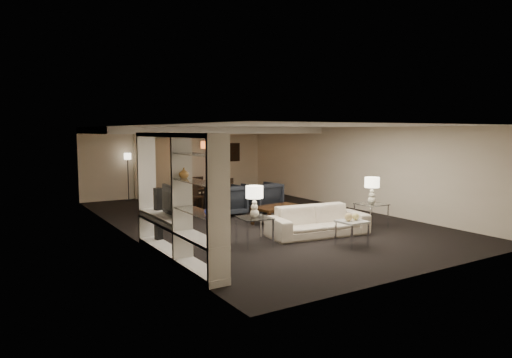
{
  "coord_description": "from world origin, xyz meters",
  "views": [
    {
      "loc": [
        -6.4,
        -10.32,
        2.38
      ],
      "look_at": [
        0.0,
        0.0,
        1.1
      ],
      "focal_mm": 32.0,
      "sensor_mm": 36.0,
      "label": 1
    }
  ],
  "objects_px": {
    "armchair_right": "(262,197)",
    "chair_nl": "(195,196)",
    "vase_amber": "(184,173)",
    "chair_nm": "(213,195)",
    "side_table_left": "(254,231)",
    "vase_blue": "(209,210)",
    "armchair_left": "(226,200)",
    "chair_nr": "(230,193)",
    "floor_speaker": "(158,217)",
    "chair_fr": "(212,189)",
    "table_lamp_right": "(372,190)",
    "marble_table": "(352,233)",
    "chair_fl": "(178,191)",
    "side_table_right": "(371,215)",
    "coffee_table": "(278,215)",
    "dining_table": "(204,197)",
    "chair_fm": "(195,190)",
    "table_lamp_left": "(254,202)",
    "pendant_light": "(209,145)",
    "sofa": "(318,221)",
    "television": "(168,201)",
    "floor_lamp": "(128,177)"
  },
  "relations": [
    {
      "from": "armchair_right",
      "to": "chair_nl",
      "type": "relative_size",
      "value": 1.05
    },
    {
      "from": "vase_amber",
      "to": "chair_nm",
      "type": "bearing_deg",
      "value": 58.8
    },
    {
      "from": "side_table_left",
      "to": "vase_blue",
      "type": "relative_size",
      "value": 3.84
    },
    {
      "from": "armchair_left",
      "to": "chair_nr",
      "type": "distance_m",
      "value": 1.38
    },
    {
      "from": "side_table_left",
      "to": "chair_nl",
      "type": "distance_m",
      "value": 4.5
    },
    {
      "from": "floor_speaker",
      "to": "chair_fr",
      "type": "relative_size",
      "value": 1.34
    },
    {
      "from": "table_lamp_right",
      "to": "marble_table",
      "type": "height_order",
      "value": "table_lamp_right"
    },
    {
      "from": "chair_fl",
      "to": "side_table_right",
      "type": "bearing_deg",
      "value": 119.17
    },
    {
      "from": "coffee_table",
      "to": "dining_table",
      "type": "height_order",
      "value": "dining_table"
    },
    {
      "from": "vase_blue",
      "to": "chair_nm",
      "type": "relative_size",
      "value": 0.18
    },
    {
      "from": "coffee_table",
      "to": "armchair_right",
      "type": "distance_m",
      "value": 1.81
    },
    {
      "from": "armchair_left",
      "to": "chair_nr",
      "type": "bearing_deg",
      "value": -123.03
    },
    {
      "from": "armchair_left",
      "to": "armchair_right",
      "type": "bearing_deg",
      "value": -179.94
    },
    {
      "from": "table_lamp_right",
      "to": "chair_fm",
      "type": "distance_m",
      "value": 6.16
    },
    {
      "from": "table_lamp_left",
      "to": "table_lamp_right",
      "type": "xyz_separation_m",
      "value": [
        3.4,
        0.0,
        0.0
      ]
    },
    {
      "from": "chair_nl",
      "to": "dining_table",
      "type": "bearing_deg",
      "value": 42.83
    },
    {
      "from": "pendant_light",
      "to": "chair_fm",
      "type": "bearing_deg",
      "value": -168.77
    },
    {
      "from": "coffee_table",
      "to": "chair_nl",
      "type": "xyz_separation_m",
      "value": [
        -1.05,
        2.85,
        0.22
      ]
    },
    {
      "from": "sofa",
      "to": "table_lamp_left",
      "type": "relative_size",
      "value": 3.53
    },
    {
      "from": "coffee_table",
      "to": "chair_fm",
      "type": "distance_m",
      "value": 4.18
    },
    {
      "from": "sofa",
      "to": "chair_nl",
      "type": "bearing_deg",
      "value": 110.79
    },
    {
      "from": "table_lamp_right",
      "to": "chair_fm",
      "type": "bearing_deg",
      "value": 110.46
    },
    {
      "from": "chair_nm",
      "to": "chair_nr",
      "type": "distance_m",
      "value": 0.6
    },
    {
      "from": "dining_table",
      "to": "chair_fr",
      "type": "distance_m",
      "value": 0.9
    },
    {
      "from": "armchair_right",
      "to": "chair_nm",
      "type": "height_order",
      "value": "chair_nm"
    },
    {
      "from": "armchair_right",
      "to": "chair_nl",
      "type": "distance_m",
      "value": 2.01
    },
    {
      "from": "table_lamp_left",
      "to": "television",
      "type": "distance_m",
      "value": 1.8
    },
    {
      "from": "vase_blue",
      "to": "chair_fl",
      "type": "xyz_separation_m",
      "value": [
        2.46,
        7.33,
        -0.69
      ]
    },
    {
      "from": "floor_speaker",
      "to": "floor_lamp",
      "type": "bearing_deg",
      "value": 66.43
    },
    {
      "from": "coffee_table",
      "to": "chair_nm",
      "type": "relative_size",
      "value": 1.41
    },
    {
      "from": "side_table_right",
      "to": "chair_fm",
      "type": "bearing_deg",
      "value": 110.46
    },
    {
      "from": "chair_fr",
      "to": "chair_nl",
      "type": "bearing_deg",
      "value": 53.63
    },
    {
      "from": "sofa",
      "to": "marble_table",
      "type": "distance_m",
      "value": 1.1
    },
    {
      "from": "chair_fm",
      "to": "armchair_right",
      "type": "bearing_deg",
      "value": 113.89
    },
    {
      "from": "vase_blue",
      "to": "floor_lamp",
      "type": "xyz_separation_m",
      "value": [
        1.37,
        9.14,
        -0.33
      ]
    },
    {
      "from": "table_lamp_left",
      "to": "vase_amber",
      "type": "xyz_separation_m",
      "value": [
        -1.81,
        -0.59,
        0.73
      ]
    },
    {
      "from": "chair_nm",
      "to": "chair_fl",
      "type": "distance_m",
      "value": 1.43
    },
    {
      "from": "chair_fm",
      "to": "floor_lamp",
      "type": "height_order",
      "value": "floor_lamp"
    },
    {
      "from": "sofa",
      "to": "vase_blue",
      "type": "height_order",
      "value": "vase_blue"
    },
    {
      "from": "table_lamp_left",
      "to": "chair_nm",
      "type": "distance_m",
      "value": 4.65
    },
    {
      "from": "armchair_left",
      "to": "vase_amber",
      "type": "xyz_separation_m",
      "value": [
        -2.91,
        -3.89,
        1.22
      ]
    },
    {
      "from": "armchair_left",
      "to": "chair_nl",
      "type": "height_order",
      "value": "chair_nl"
    },
    {
      "from": "vase_amber",
      "to": "floor_lamp",
      "type": "relative_size",
      "value": 0.11
    },
    {
      "from": "floor_lamp",
      "to": "coffee_table",
      "type": "bearing_deg",
      "value": -70.33
    },
    {
      "from": "chair_fm",
      "to": "chair_fr",
      "type": "distance_m",
      "value": 0.6
    },
    {
      "from": "floor_lamp",
      "to": "chair_fl",
      "type": "bearing_deg",
      "value": -59.05
    },
    {
      "from": "armchair_right",
      "to": "side_table_left",
      "type": "distance_m",
      "value": 4.02
    },
    {
      "from": "television",
      "to": "chair_nl",
      "type": "distance_m",
      "value": 4.85
    },
    {
      "from": "vase_blue",
      "to": "dining_table",
      "type": "xyz_separation_m",
      "value": [
        3.06,
        6.68,
        -0.84
      ]
    },
    {
      "from": "armchair_left",
      "to": "chair_fr",
      "type": "xyz_separation_m",
      "value": [
        0.75,
        2.45,
        0.02
      ]
    }
  ]
}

